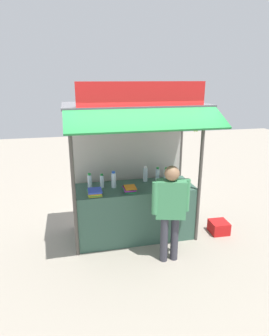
{
  "coord_description": "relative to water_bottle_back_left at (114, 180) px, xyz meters",
  "views": [
    {
      "loc": [
        -1.06,
        -4.69,
        2.84
      ],
      "look_at": [
        0.0,
        0.0,
        1.33
      ],
      "focal_mm": 30.91,
      "sensor_mm": 36.0,
      "label": 1
    }
  ],
  "objects": [
    {
      "name": "magazine_stack_left",
      "position": [
        0.24,
        -0.23,
        -0.1
      ],
      "size": [
        0.23,
        0.29,
        0.07
      ],
      "color": "green",
      "rests_on": "stall_counter"
    },
    {
      "name": "banana_bunch_leftmost",
      "position": [
        1.24,
        -0.54,
        0.96
      ],
      "size": [
        0.1,
        0.09,
        0.29
      ],
      "color": "#332D23"
    },
    {
      "name": "banana_bunch_rightmost",
      "position": [
        -0.14,
        -0.54,
        1.01
      ],
      "size": [
        0.11,
        0.11,
        0.26
      ],
      "color": "#332D23"
    },
    {
      "name": "water_bottle_back_right",
      "position": [
        0.63,
        0.19,
        -0.0
      ],
      "size": [
        0.08,
        0.08,
        0.29
      ],
      "color": "silver",
      "rests_on": "stall_counter"
    },
    {
      "name": "magazine_stack_front_left",
      "position": [
        -0.36,
        -0.24,
        -0.1
      ],
      "size": [
        0.25,
        0.3,
        0.07
      ],
      "color": "yellow",
      "rests_on": "stall_counter"
    },
    {
      "name": "banana_bunch_inner_left",
      "position": [
        0.33,
        -0.54,
        1.0
      ],
      "size": [
        0.08,
        0.08,
        0.25
      ],
      "color": "#332D23"
    },
    {
      "name": "water_bottle_far_left",
      "position": [
        0.96,
        -0.01,
        0.0
      ],
      "size": [
        0.09,
        0.09,
        0.3
      ],
      "color": "silver",
      "rests_on": "stall_counter"
    },
    {
      "name": "stall_counter",
      "position": [
        0.36,
        -0.05,
        -0.63
      ],
      "size": [
        2.12,
        0.78,
        0.98
      ],
      "primitive_type": "cube",
      "color": "#385B4C",
      "rests_on": "ground"
    },
    {
      "name": "water_bottle_far_right",
      "position": [
        0.86,
        0.17,
        -0.02
      ],
      "size": [
        0.07,
        0.07,
        0.27
      ],
      "color": "silver",
      "rests_on": "stall_counter"
    },
    {
      "name": "ground_plane",
      "position": [
        0.36,
        -0.05,
        -1.12
      ],
      "size": [
        20.0,
        20.0,
        0.0
      ],
      "primitive_type": "plane",
      "color": "#9E9384"
    },
    {
      "name": "banana_bunch_inner_right",
      "position": [
        0.75,
        -0.54,
        1.0
      ],
      "size": [
        0.1,
        0.1,
        0.27
      ],
      "color": "#332D23"
    },
    {
      "name": "water_bottle_back_left",
      "position": [
        0.0,
        0.0,
        0.0
      ],
      "size": [
        0.08,
        0.08,
        0.3
      ],
      "color": "silver",
      "rests_on": "stall_counter"
    },
    {
      "name": "water_bottle_center",
      "position": [
        -0.41,
        0.08,
        -0.02
      ],
      "size": [
        0.08,
        0.08,
        0.27
      ],
      "color": "silver",
      "rests_on": "stall_counter"
    },
    {
      "name": "stall_structure",
      "position": [
        0.36,
        0.09,
        0.58
      ],
      "size": [
        2.32,
        1.66,
        2.78
      ],
      "color": "#4C4742",
      "rests_on": "ground"
    },
    {
      "name": "plastic_crate",
      "position": [
        1.95,
        -0.31,
        -1.0
      ],
      "size": [
        0.34,
        0.34,
        0.23
      ],
      "primitive_type": "cube",
      "rotation": [
        0.0,
        0.0,
        -0.04
      ],
      "color": "red",
      "rests_on": "ground"
    },
    {
      "name": "water_bottle_mid_right",
      "position": [
        -0.2,
        0.05,
        -0.02
      ],
      "size": [
        0.07,
        0.07,
        0.25
      ],
      "color": "silver",
      "rests_on": "stall_counter"
    },
    {
      "name": "vendor_person",
      "position": [
        0.74,
        -0.91,
        -0.16
      ],
      "size": [
        0.6,
        0.31,
        1.59
      ],
      "rotation": [
        0.0,
        0.0,
        2.87
      ],
      "color": "#383842",
      "rests_on": "ground"
    },
    {
      "name": "magazine_stack_front_right",
      "position": [
        1.09,
        -0.29,
        -0.09
      ],
      "size": [
        0.2,
        0.27,
        0.1
      ],
      "color": "blue",
      "rests_on": "stall_counter"
    }
  ]
}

